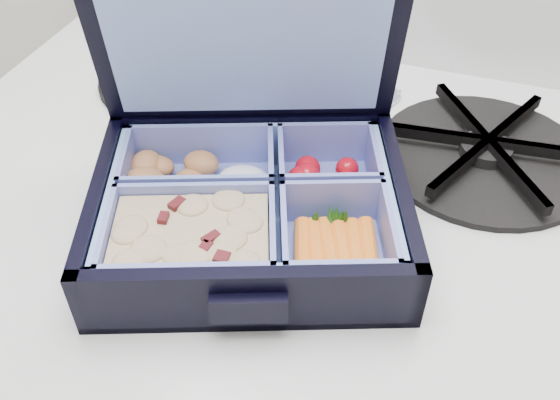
% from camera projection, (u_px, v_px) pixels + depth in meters
% --- Properties ---
extents(bento_box, '(0.28, 0.25, 0.06)m').
position_uv_depth(bento_box, '(251.00, 210.00, 0.48)').
color(bento_box, black).
rests_on(bento_box, stove).
extents(burner_grate, '(0.21, 0.21, 0.03)m').
position_uv_depth(burner_grate, '(486.00, 147.00, 0.56)').
color(burner_grate, black).
rests_on(burner_grate, stove).
extents(burner_grate_rear, '(0.22, 0.22, 0.02)m').
position_uv_depth(burner_grate_rear, '(179.00, 73.00, 0.66)').
color(burner_grate_rear, black).
rests_on(burner_grate_rear, stove).
extents(fork, '(0.08, 0.16, 0.01)m').
position_uv_depth(fork, '(345.00, 134.00, 0.59)').
color(fork, '#BAB7CB').
rests_on(fork, stove).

